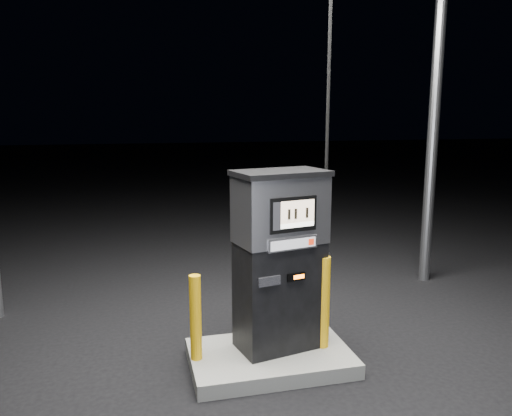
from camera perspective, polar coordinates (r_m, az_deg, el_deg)
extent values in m
plane|color=black|center=(5.29, 1.62, -17.48)|extent=(80.00, 80.00, 0.00)
cube|color=slate|center=(5.26, 1.63, -16.75)|extent=(1.60, 1.00, 0.15)
cylinder|color=gray|center=(7.77, 19.59, 8.25)|extent=(0.16, 0.16, 4.50)
cube|color=black|center=(5.12, 2.68, -9.88)|extent=(0.92, 0.65, 1.10)
cube|color=#ABABB2|center=(4.88, 2.77, -0.16)|extent=(0.94, 0.67, 0.66)
cube|color=black|center=(4.83, 2.81, 4.00)|extent=(0.98, 0.71, 0.05)
cube|color=black|center=(4.66, 4.27, -0.74)|extent=(0.49, 0.13, 0.33)
cube|color=beige|center=(4.67, 4.79, -0.41)|extent=(0.35, 0.08, 0.21)
cube|color=white|center=(4.69, 4.77, -1.94)|extent=(0.35, 0.08, 0.04)
cube|color=#ABABB2|center=(4.73, 4.23, -4.09)|extent=(0.52, 0.14, 0.12)
cube|color=#989A9F|center=(4.71, 4.32, -4.13)|extent=(0.47, 0.10, 0.09)
cube|color=red|center=(4.81, 6.33, -3.87)|extent=(0.06, 0.02, 0.06)
cube|color=black|center=(4.85, 4.61, -7.85)|extent=(0.19, 0.06, 0.08)
cube|color=#FF640C|center=(4.85, 4.95, -7.84)|extent=(0.11, 0.03, 0.04)
cube|color=black|center=(4.71, 1.54, -8.37)|extent=(0.23, 0.07, 0.09)
cube|color=black|center=(5.23, 7.19, -5.20)|extent=(0.12, 0.17, 0.22)
cylinder|color=gray|center=(5.26, 7.68, -5.12)|extent=(0.10, 0.20, 0.06)
cylinder|color=black|center=(5.01, 8.21, 11.11)|extent=(0.04, 0.04, 2.73)
cylinder|color=#EFAD0D|center=(4.94, -6.92, -12.33)|extent=(0.15, 0.15, 0.85)
cylinder|color=#EFAD0D|center=(5.17, 7.70, -10.61)|extent=(0.16, 0.16, 0.95)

